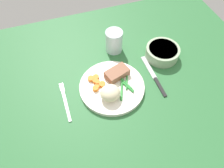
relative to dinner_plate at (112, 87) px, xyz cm
name	(u,v)px	position (x,y,z in cm)	size (l,w,h in cm)	color
dining_table	(118,82)	(3.26, 2.69, -1.80)	(120.00, 90.00, 2.00)	#2D6B38
dinner_plate	(112,87)	(0.00, 0.00, 0.00)	(24.01, 24.01, 1.60)	white
meat_portion	(117,73)	(3.24, 3.78, 2.23)	(8.74, 5.08, 2.85)	#936047
mashed_potatoes	(110,93)	(-2.16, -4.32, 3.27)	(7.08, 6.67, 4.94)	beige
carrot_slices	(96,82)	(-5.14, 2.97, 1.36)	(5.62, 7.20, 1.25)	orange
green_beans	(125,86)	(4.45, -1.88, 1.18)	(6.50, 10.24, 0.87)	#2D8C38
fork	(65,102)	(-17.69, -0.26, -0.60)	(1.44, 16.60, 0.40)	silver
knife	(154,76)	(17.12, -0.29, -0.60)	(1.70, 20.50, 0.64)	black
water_glass	(114,42)	(7.25, 18.63, 3.30)	(7.01, 7.01, 9.52)	silver
salad_bowl	(162,52)	(24.69, 8.56, 1.77)	(13.56, 13.56, 4.56)	#99B28C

